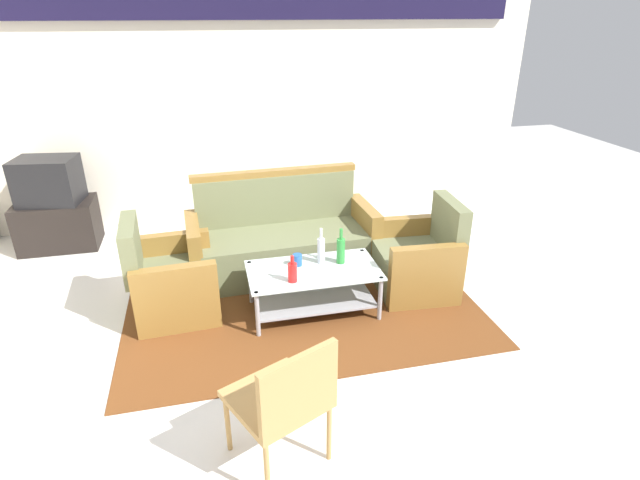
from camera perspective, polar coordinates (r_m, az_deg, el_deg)
ground_plane at (r=3.92m, az=1.47°, el=-12.84°), size 14.00×14.00×0.00m
wall_back at (r=6.18m, az=-5.85°, el=16.09°), size 6.52×0.19×2.80m
rug at (r=4.52m, az=-2.13°, el=-7.11°), size 3.02×2.13×0.01m
couch at (r=4.95m, az=-4.33°, el=-0.13°), size 1.83×0.81×0.96m
armchair_left at (r=4.45m, az=-16.58°, el=-4.60°), size 0.74×0.80×0.85m
armchair_right at (r=4.70m, az=11.04°, el=-2.35°), size 0.74×0.80×0.85m
coffee_table at (r=4.27m, az=-0.76°, el=-5.03°), size 1.10×0.60×0.40m
bottle_clear at (r=4.26m, az=0.11°, el=-1.12°), size 0.07×0.07×0.32m
bottle_green at (r=4.26m, az=2.38°, el=-1.14°), size 0.07×0.07×0.32m
bottle_red at (r=3.99m, az=-3.15°, el=-3.64°), size 0.07×0.07×0.23m
cup at (r=4.25m, az=-2.59°, el=-2.28°), size 0.08×0.08×0.10m
tv_stand at (r=6.16m, az=-27.64°, el=1.57°), size 0.80×0.50×0.52m
television at (r=6.01m, az=-28.56°, el=5.96°), size 0.66×0.52×0.48m
wicker_chair at (r=2.83m, az=-3.95°, el=-17.39°), size 0.64×0.64×0.84m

